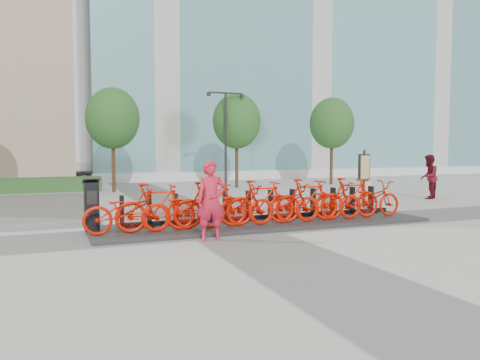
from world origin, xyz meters
name	(u,v)px	position (x,y,z in m)	size (l,w,h in m)	color
ground	(226,229)	(0.00, 0.00, 0.00)	(120.00, 120.00, 0.00)	#B1B1A8
glass_building	(274,35)	(14.00, 26.00, 12.00)	(32.00, 16.00, 24.00)	slate
hedge_b	(37,185)	(-5.00, 13.20, 0.35)	(6.00, 1.20, 0.70)	#26441E
tree_1	(113,119)	(-1.50, 12.00, 3.59)	(2.60, 2.60, 5.10)	brown
tree_2	(237,121)	(5.00, 12.00, 3.59)	(2.60, 2.60, 5.10)	brown
tree_3	(332,123)	(11.00, 12.00, 3.59)	(2.60, 2.60, 5.10)	brown
streetlamp	(226,129)	(4.00, 11.00, 3.13)	(2.00, 0.20, 5.00)	black
dock_pad	(266,223)	(1.30, 0.30, 0.04)	(9.60, 2.40, 0.08)	#2F2F2F
dock_rail_posts	(261,205)	(1.36, 0.77, 0.51)	(8.02, 0.50, 0.85)	black
bike_0	(127,211)	(-2.60, -0.05, 0.63)	(0.73, 2.09, 1.10)	red
bike_1	(156,207)	(-1.88, -0.05, 0.69)	(0.57, 2.03, 1.22)	red
bike_2	(184,208)	(-1.16, -0.05, 0.63)	(0.73, 2.09, 1.10)	red
bike_3	(211,205)	(-0.44, -0.05, 0.69)	(0.57, 2.03, 1.22)	red
bike_4	(236,206)	(0.28, -0.05, 0.63)	(0.73, 2.09, 1.10)	red
bike_5	(261,202)	(1.00, -0.05, 0.69)	(0.57, 2.03, 1.22)	red
bike_6	(285,203)	(1.72, -0.05, 0.63)	(0.73, 2.09, 1.10)	red
bike_7	(307,200)	(2.44, -0.05, 0.69)	(0.57, 2.03, 1.22)	red
bike_8	(329,201)	(3.16, -0.05, 0.63)	(0.73, 2.09, 1.10)	red
bike_9	(350,198)	(3.88, -0.05, 0.69)	(0.57, 2.03, 1.22)	red
bike_10	(370,199)	(4.60, -0.05, 0.63)	(0.73, 2.09, 1.10)	red
kiosk	(92,205)	(-3.37, 0.62, 0.73)	(0.43, 0.37, 1.36)	black
worker_red	(211,201)	(-0.81, -1.21, 0.94)	(0.68, 0.45, 1.88)	red
pedestrian	(429,177)	(10.56, 3.82, 0.94)	(0.91, 0.71, 1.88)	#550E16
construction_barrel	(365,192)	(7.10, 3.51, 0.44)	(0.46, 0.46, 0.88)	orange
map_sign	(364,170)	(6.23, 2.45, 1.38)	(0.66, 0.36, 2.09)	black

